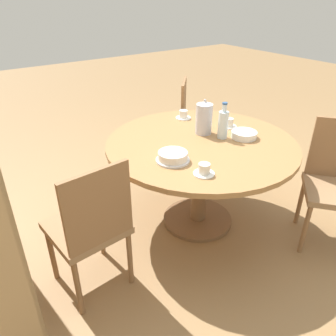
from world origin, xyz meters
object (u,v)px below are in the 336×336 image
(chair_a, at_px, (196,123))
(cup_a, at_px, (204,170))
(chair_b, at_px, (90,226))
(cake_main, at_px, (173,157))
(cup_c, at_px, (183,115))
(coffee_pot, at_px, (204,118))
(chair_c, at_px, (336,181))
(water_bottle, at_px, (223,124))
(cup_b, at_px, (229,123))

(chair_a, xyz_separation_m, cup_a, (-1.15, 0.90, 0.26))
(chair_b, relative_size, cake_main, 4.15)
(cup_c, bearing_deg, chair_b, 117.98)
(cake_main, relative_size, cup_a, 1.70)
(coffee_pot, bearing_deg, cake_main, 116.96)
(chair_c, bearing_deg, cup_c, 162.82)
(water_bottle, bearing_deg, chair_a, -28.08)
(chair_a, bearing_deg, chair_b, 162.23)
(chair_a, xyz_separation_m, chair_c, (-1.48, -0.08, 0.00))
(cake_main, height_order, cup_c, cup_c)
(water_bottle, height_order, cup_b, water_bottle)
(chair_c, bearing_deg, cake_main, -159.41)
(chair_c, height_order, water_bottle, water_bottle)
(coffee_pot, distance_m, cup_c, 0.37)
(coffee_pot, height_order, water_bottle, water_bottle)
(water_bottle, bearing_deg, cup_a, 125.57)
(chair_c, xyz_separation_m, cake_main, (0.58, 1.03, 0.26))
(water_bottle, distance_m, cake_main, 0.54)
(coffee_pot, xyz_separation_m, cup_a, (-0.49, 0.41, -0.10))
(water_bottle, relative_size, cake_main, 1.23)
(cake_main, xyz_separation_m, cup_c, (0.59, -0.54, -0.00))
(chair_b, xyz_separation_m, chair_c, (-0.55, -1.65, 0.00))
(cup_b, bearing_deg, cake_main, 106.87)
(chair_b, xyz_separation_m, coffee_pot, (0.26, -1.08, 0.36))
(water_bottle, bearing_deg, cup_b, -56.45)
(cup_c, bearing_deg, cup_b, -154.18)
(chair_b, distance_m, cake_main, 0.67)
(chair_a, relative_size, chair_c, 1.00)
(chair_b, xyz_separation_m, cup_a, (-0.22, -0.67, 0.26))
(chair_a, bearing_deg, coffee_pot, -174.84)
(chair_b, bearing_deg, chair_c, 156.16)
(chair_b, bearing_deg, cake_main, 177.31)
(cup_b, bearing_deg, cup_c, 25.82)
(chair_c, bearing_deg, chair_a, 142.95)
(cup_a, xyz_separation_m, cup_c, (0.84, -0.49, 0.00))
(chair_b, xyz_separation_m, cup_b, (0.25, -1.33, 0.26))
(chair_b, distance_m, coffee_pot, 1.17)
(chair_a, bearing_deg, cake_main, 174.94)
(cup_b, bearing_deg, water_bottle, 123.55)
(water_bottle, bearing_deg, cake_main, 99.51)
(chair_c, bearing_deg, chair_b, -148.60)
(cup_c, bearing_deg, cake_main, 137.32)
(cake_main, bearing_deg, cup_b, -73.13)
(water_bottle, relative_size, cup_c, 2.08)
(cake_main, distance_m, cup_c, 0.80)
(cake_main, relative_size, cup_b, 1.70)
(cup_b, bearing_deg, cup_a, 124.99)
(coffee_pot, bearing_deg, chair_c, -145.23)
(chair_b, bearing_deg, cup_a, 156.33)
(chair_c, xyz_separation_m, cup_b, (0.80, 0.31, 0.26))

